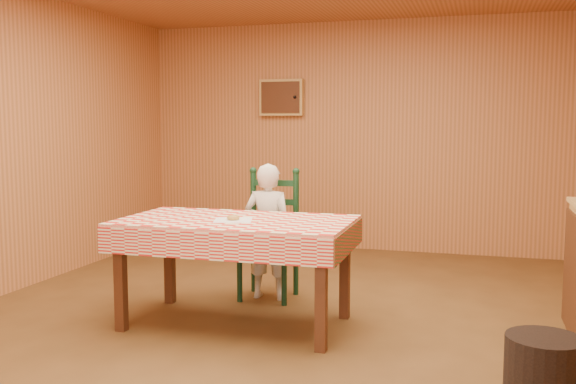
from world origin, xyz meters
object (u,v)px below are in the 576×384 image
at_px(ladder_chair, 270,237).
at_px(dining_table, 236,231).
at_px(storage_bin, 543,374).
at_px(seated_child, 268,231).

bearing_deg(ladder_chair, dining_table, -90.00).
relative_size(ladder_chair, storage_bin, 2.81).
xyz_separation_m(dining_table, ladder_chair, (-0.00, 0.79, -0.18)).
distance_m(ladder_chair, seated_child, 0.08).
height_order(ladder_chair, storage_bin, ladder_chair).
bearing_deg(dining_table, storage_bin, -23.50).
height_order(ladder_chair, seated_child, seated_child).
bearing_deg(dining_table, ladder_chair, 90.00).
relative_size(ladder_chair, seated_child, 0.96).
bearing_deg(seated_child, dining_table, 90.00).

